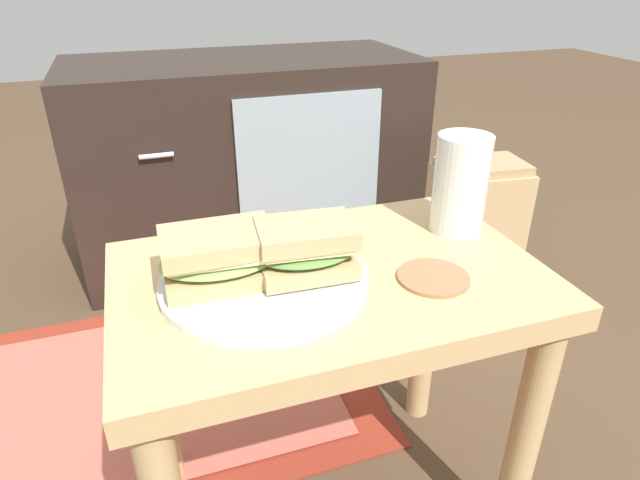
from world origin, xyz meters
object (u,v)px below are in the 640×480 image
object	(u,v)px
tv_cabinet	(249,160)
sandwich_back	(306,248)
plate	(265,280)
beer_glass	(460,185)
coaster	(433,277)
sandwich_front	(219,257)
paper_bag	(473,231)

from	to	relation	value
tv_cabinet	sandwich_back	size ratio (longest dim) A/B	7.27
tv_cabinet	plate	world-z (taller)	tv_cabinet
beer_glass	plate	bearing A→B (deg)	-169.34
plate	beer_glass	world-z (taller)	beer_glass
sandwich_back	coaster	size ratio (longest dim) A/B	1.43
sandwich_front	paper_bag	distance (m)	0.92
beer_glass	coaster	bearing A→B (deg)	-131.08
tv_cabinet	coaster	world-z (taller)	tv_cabinet
plate	paper_bag	bearing A→B (deg)	36.72
tv_cabinet	plate	xyz separation A→B (m)	(-0.17, -0.95, 0.17)
plate	paper_bag	distance (m)	0.88
tv_cabinet	plate	size ratio (longest dim) A/B	3.64
plate	coaster	distance (m)	0.22
sandwich_front	coaster	bearing A→B (deg)	-14.98
tv_cabinet	beer_glass	size ratio (longest dim) A/B	6.58
sandwich_back	paper_bag	bearing A→B (deg)	39.54
tv_cabinet	coaster	xyz separation A→B (m)	(0.03, -1.01, 0.17)
paper_bag	beer_glass	bearing A→B (deg)	-129.08
tv_cabinet	sandwich_front	distance (m)	0.99
sandwich_front	plate	bearing A→B (deg)	-10.47
tv_cabinet	coaster	bearing A→B (deg)	-88.06
plate	paper_bag	xyz separation A→B (m)	(0.67, 0.50, -0.28)
tv_cabinet	paper_bag	world-z (taller)	tv_cabinet
sandwich_front	sandwich_back	bearing A→B (deg)	-10.47
plate	coaster	world-z (taller)	plate
tv_cabinet	paper_bag	distance (m)	0.68
coaster	sandwich_back	bearing A→B (deg)	162.06
sandwich_back	plate	bearing A→B (deg)	169.53
plate	sandwich_front	distance (m)	0.07
sandwich_front	sandwich_back	xyz separation A→B (m)	(0.10, -0.02, 0.00)
sandwich_back	coaster	distance (m)	0.17
plate	coaster	size ratio (longest dim) A/B	2.85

